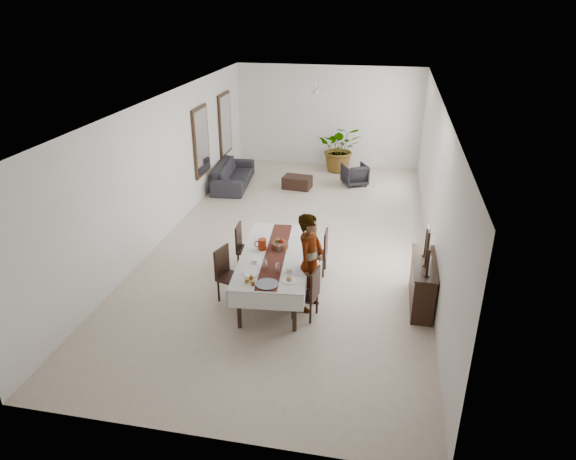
% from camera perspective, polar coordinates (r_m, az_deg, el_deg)
% --- Properties ---
extents(floor, '(6.00, 12.00, 0.00)m').
position_cam_1_polar(floor, '(11.94, 0.67, -1.04)').
color(floor, beige).
rests_on(floor, ground).
extents(ceiling, '(6.00, 12.00, 0.02)m').
position_cam_1_polar(ceiling, '(10.94, 0.75, 14.24)').
color(ceiling, white).
rests_on(ceiling, wall_back).
extents(wall_back, '(6.00, 0.02, 3.20)m').
position_cam_1_polar(wall_back, '(17.08, 4.49, 12.48)').
color(wall_back, white).
rests_on(wall_back, floor).
extents(wall_front, '(6.00, 0.02, 3.20)m').
position_cam_1_polar(wall_front, '(6.13, -9.85, -11.45)').
color(wall_front, white).
rests_on(wall_front, floor).
extents(wall_left, '(0.02, 12.00, 3.20)m').
position_cam_1_polar(wall_left, '(12.22, -13.36, 6.96)').
color(wall_left, white).
rests_on(wall_left, floor).
extents(wall_right, '(0.02, 12.00, 3.20)m').
position_cam_1_polar(wall_right, '(11.22, 16.01, 5.08)').
color(wall_right, white).
rests_on(wall_right, floor).
extents(dining_table_top, '(1.31, 2.65, 0.05)m').
position_cam_1_polar(dining_table_top, '(9.53, -1.41, -2.87)').
color(dining_table_top, black).
rests_on(dining_table_top, table_leg_fl).
extents(table_leg_fl, '(0.08, 0.08, 0.75)m').
position_cam_1_polar(table_leg_fl, '(8.76, -5.47, -8.71)').
color(table_leg_fl, black).
rests_on(table_leg_fl, floor).
extents(table_leg_fr, '(0.08, 0.08, 0.75)m').
position_cam_1_polar(table_leg_fr, '(8.65, 0.74, -9.10)').
color(table_leg_fr, black).
rests_on(table_leg_fr, floor).
extents(table_leg_bl, '(0.08, 0.08, 0.75)m').
position_cam_1_polar(table_leg_bl, '(10.85, -3.06, -1.67)').
color(table_leg_bl, black).
rests_on(table_leg_bl, floor).
extents(table_leg_br, '(0.08, 0.08, 0.75)m').
position_cam_1_polar(table_leg_br, '(10.75, 1.90, -1.90)').
color(table_leg_br, black).
rests_on(table_leg_br, floor).
extents(tablecloth_top, '(1.51, 2.86, 0.01)m').
position_cam_1_polar(tablecloth_top, '(9.51, -1.41, -2.70)').
color(tablecloth_top, silver).
rests_on(tablecloth_top, dining_table_top).
extents(tablecloth_drape_left, '(0.27, 2.74, 0.32)m').
position_cam_1_polar(tablecloth_drape_left, '(9.68, -5.08, -3.33)').
color(tablecloth_drape_left, silver).
rests_on(tablecloth_drape_left, dining_table_top).
extents(tablecloth_drape_right, '(0.27, 2.74, 0.32)m').
position_cam_1_polar(tablecloth_drape_right, '(9.54, 2.33, -3.70)').
color(tablecloth_drape_right, white).
rests_on(tablecloth_drape_right, dining_table_top).
extents(tablecloth_drape_near, '(1.26, 0.13, 0.32)m').
position_cam_1_polar(tablecloth_drape_near, '(8.41, -2.57, -7.92)').
color(tablecloth_drape_near, silver).
rests_on(tablecloth_drape_near, dining_table_top).
extents(tablecloth_drape_far, '(1.26, 0.13, 0.32)m').
position_cam_1_polar(tablecloth_drape_far, '(10.81, -0.50, -0.10)').
color(tablecloth_drape_far, white).
rests_on(tablecloth_drape_far, dining_table_top).
extents(table_runner, '(0.62, 2.69, 0.00)m').
position_cam_1_polar(table_runner, '(9.51, -1.41, -2.66)').
color(table_runner, '#572319').
rests_on(table_runner, tablecloth_top).
extents(red_pitcher, '(0.17, 0.17, 0.21)m').
position_cam_1_polar(red_pitcher, '(9.64, -2.88, -1.59)').
color(red_pitcher, maroon).
rests_on(red_pitcher, tablecloth_top).
extents(pitcher_handle, '(0.13, 0.03, 0.13)m').
position_cam_1_polar(pitcher_handle, '(9.65, -3.41, -1.57)').
color(pitcher_handle, maroon).
rests_on(pitcher_handle, red_pitcher).
extents(wine_glass_near, '(0.07, 0.07, 0.18)m').
position_cam_1_polar(wine_glass_near, '(8.85, -1.15, -4.24)').
color(wine_glass_near, white).
rests_on(wine_glass_near, tablecloth_top).
extents(wine_glass_mid, '(0.07, 0.07, 0.18)m').
position_cam_1_polar(wine_glass_mid, '(8.97, -2.56, -3.83)').
color(wine_glass_mid, white).
rests_on(wine_glass_mid, tablecloth_top).
extents(wine_glass_far, '(0.07, 0.07, 0.18)m').
position_cam_1_polar(wine_glass_far, '(9.51, -1.06, -2.05)').
color(wine_glass_far, silver).
rests_on(wine_glass_far, tablecloth_top).
extents(teacup_right, '(0.10, 0.10, 0.06)m').
position_cam_1_polar(teacup_right, '(8.90, 0.13, -4.46)').
color(teacup_right, white).
rests_on(teacup_right, saucer_right).
extents(saucer_right, '(0.16, 0.16, 0.01)m').
position_cam_1_polar(saucer_right, '(8.92, 0.13, -4.61)').
color(saucer_right, silver).
rests_on(saucer_right, tablecloth_top).
extents(teacup_left, '(0.10, 0.10, 0.06)m').
position_cam_1_polar(teacup_left, '(9.21, -3.68, -3.45)').
color(teacup_left, white).
rests_on(teacup_left, saucer_left).
extents(saucer_left, '(0.16, 0.16, 0.01)m').
position_cam_1_polar(saucer_left, '(9.22, -3.68, -3.59)').
color(saucer_left, silver).
rests_on(saucer_left, tablecloth_top).
extents(plate_near_right, '(0.26, 0.26, 0.02)m').
position_cam_1_polar(plate_near_right, '(8.64, 0.13, -5.64)').
color(plate_near_right, white).
rests_on(plate_near_right, tablecloth_top).
extents(bread_near_right, '(0.10, 0.10, 0.10)m').
position_cam_1_polar(bread_near_right, '(8.62, 0.13, -5.47)').
color(bread_near_right, tan).
rests_on(bread_near_right, plate_near_right).
extents(plate_near_left, '(0.26, 0.26, 0.02)m').
position_cam_1_polar(plate_near_left, '(8.86, -4.12, -4.89)').
color(plate_near_left, silver).
rests_on(plate_near_left, tablecloth_top).
extents(plate_far_left, '(0.26, 0.26, 0.02)m').
position_cam_1_polar(plate_far_left, '(10.07, -2.93, -1.01)').
color(plate_far_left, white).
rests_on(plate_far_left, tablecloth_top).
extents(serving_tray, '(0.38, 0.38, 0.02)m').
position_cam_1_polar(serving_tray, '(8.53, -2.35, -6.04)').
color(serving_tray, '#3D3E42').
rests_on(serving_tray, tablecloth_top).
extents(jam_jar_a, '(0.07, 0.07, 0.08)m').
position_cam_1_polar(jam_jar_a, '(8.53, -3.95, -5.89)').
color(jam_jar_a, brown).
rests_on(jam_jar_a, tablecloth_top).
extents(jam_jar_b, '(0.07, 0.07, 0.08)m').
position_cam_1_polar(jam_jar_b, '(8.60, -4.59, -5.63)').
color(jam_jar_b, '#936215').
rests_on(jam_jar_b, tablecloth_top).
extents(jam_jar_c, '(0.07, 0.07, 0.08)m').
position_cam_1_polar(jam_jar_c, '(8.68, -4.12, -5.30)').
color(jam_jar_c, '#9A5816').
rests_on(jam_jar_c, tablecloth_top).
extents(fruit_basket, '(0.32, 0.32, 0.11)m').
position_cam_1_polar(fruit_basket, '(9.72, -0.91, -1.68)').
color(fruit_basket, brown).
rests_on(fruit_basket, tablecloth_top).
extents(fruit_red, '(0.10, 0.10, 0.10)m').
position_cam_1_polar(fruit_red, '(9.70, -0.71, -1.21)').
color(fruit_red, maroon).
rests_on(fruit_red, fruit_basket).
extents(fruit_green, '(0.09, 0.09, 0.09)m').
position_cam_1_polar(fruit_green, '(9.72, -1.14, -1.17)').
color(fruit_green, '#5B7423').
rests_on(fruit_green, fruit_basket).
extents(chair_right_near_seat, '(0.48, 0.48, 0.05)m').
position_cam_1_polar(chair_right_near_seat, '(8.99, 1.89, -7.27)').
color(chair_right_near_seat, black).
rests_on(chair_right_near_seat, chair_right_near_leg_fl).
extents(chair_right_near_leg_fl, '(0.05, 0.05, 0.40)m').
position_cam_1_polar(chair_right_near_leg_fl, '(8.93, 2.51, -9.23)').
color(chair_right_near_leg_fl, black).
rests_on(chair_right_near_leg_fl, floor).
extents(chair_right_near_leg_fr, '(0.05, 0.05, 0.40)m').
position_cam_1_polar(chair_right_near_leg_fr, '(9.20, 3.23, -8.15)').
color(chair_right_near_leg_fr, black).
rests_on(chair_right_near_leg_fr, floor).
extents(chair_right_near_leg_bl, '(0.05, 0.05, 0.40)m').
position_cam_1_polar(chair_right_near_leg_bl, '(9.03, 0.49, -8.79)').
color(chair_right_near_leg_bl, black).
rests_on(chair_right_near_leg_bl, floor).
extents(chair_right_near_leg_br, '(0.05, 0.05, 0.40)m').
position_cam_1_polar(chair_right_near_leg_br, '(9.29, 1.27, -7.74)').
color(chair_right_near_leg_br, black).
rests_on(chair_right_near_leg_br, floor).
extents(chair_right_near_back, '(0.12, 0.41, 0.52)m').
position_cam_1_polar(chair_right_near_back, '(8.79, 3.06, -5.96)').
color(chair_right_near_back, black).
rests_on(chair_right_near_back, chair_right_near_seat).
extents(chair_right_far_seat, '(0.40, 0.40, 0.05)m').
position_cam_1_polar(chair_right_far_seat, '(10.37, 3.18, -2.70)').
color(chair_right_far_seat, black).
rests_on(chair_right_far_seat, chair_right_far_leg_fl).
extents(chair_right_far_leg_fl, '(0.04, 0.04, 0.40)m').
position_cam_1_polar(chair_right_far_leg_fl, '(10.31, 3.92, -4.29)').
color(chair_right_far_leg_fl, black).
rests_on(chair_right_far_leg_fl, floor).
extents(chair_right_far_leg_fr, '(0.04, 0.04, 0.40)m').
position_cam_1_polar(chair_right_far_leg_fr, '(10.60, 4.15, -3.44)').
color(chair_right_far_leg_fr, black).
rests_on(chair_right_far_leg_fr, floor).
extents(chair_right_far_leg_bl, '(0.04, 0.04, 0.40)m').
position_cam_1_polar(chair_right_far_leg_bl, '(10.35, 2.12, -4.12)').
color(chair_right_far_leg_bl, black).
rests_on(chair_right_far_leg_bl, floor).
extents(chair_right_far_leg_br, '(0.04, 0.04, 0.40)m').
position_cam_1_polar(chair_right_far_leg_br, '(10.64, 2.40, -3.29)').
color(chair_right_far_leg_br, black).
rests_on(chair_right_far_leg_br, floor).
extents(chair_right_far_back, '(0.04, 0.40, 0.51)m').
position_cam_1_polar(chair_right_far_back, '(10.23, 4.22, -1.43)').
color(chair_right_far_back, black).
rests_on(chair_right_far_back, chair_right_far_seat).
extents(chair_left_near_seat, '(0.54, 0.54, 0.05)m').
position_cam_1_polar(chair_left_near_seat, '(9.51, -6.31, -5.30)').
color(chair_left_near_seat, black).
rests_on(chair_left_near_seat, chair_left_near_leg_fl).
extents(chair_left_near_leg_fl, '(0.05, 0.05, 0.43)m').
position_cam_1_polar(chair_left_near_leg_fl, '(9.84, -6.52, -5.80)').
color(chair_left_near_leg_fl, black).
rests_on(chair_left_near_leg_fl, floor).
extents(chair_left_near_leg_fr, '(0.05, 0.05, 0.43)m').
position_cam_1_polar(chair_left_near_leg_fr, '(9.60, -7.72, -6.74)').
color(chair_left_near_leg_fr, black).
rests_on(chair_left_near_leg_fr, floor).
extents(chair_left_near_leg_bl, '(0.05, 0.05, 0.43)m').
position_cam_1_polar(chair_left_near_leg_bl, '(9.67, -4.77, -6.33)').
color(chair_left_near_leg_bl, black).
rests_on(chair_left_near_leg_bl, floor).
extents(chair_left_near_leg_br, '(0.05, 0.05, 0.43)m').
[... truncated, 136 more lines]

